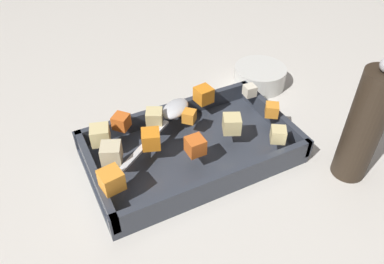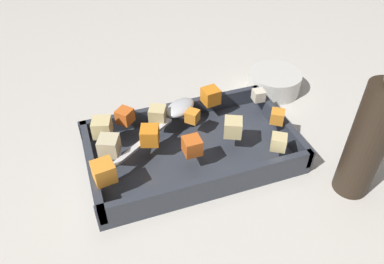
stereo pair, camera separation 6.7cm
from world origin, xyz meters
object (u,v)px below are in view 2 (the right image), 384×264
at_px(serving_spoon, 176,111).
at_px(pepper_mill, 368,141).
at_px(small_prep_bowl, 274,82).
at_px(baking_dish, 192,151).

distance_m(serving_spoon, pepper_mill, 0.34).
bearing_deg(small_prep_bowl, baking_dish, -150.07).
height_order(pepper_mill, small_prep_bowl, pepper_mill).
relative_size(serving_spoon, pepper_mill, 0.86).
xyz_separation_m(pepper_mill, small_prep_bowl, (0.02, 0.31, -0.08)).
bearing_deg(small_prep_bowl, serving_spoon, -163.62).
xyz_separation_m(baking_dish, pepper_mill, (0.23, -0.16, 0.09)).
bearing_deg(serving_spoon, small_prep_bowl, 161.23).
distance_m(serving_spoon, small_prep_bowl, 0.27).
bearing_deg(pepper_mill, baking_dish, 145.01).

